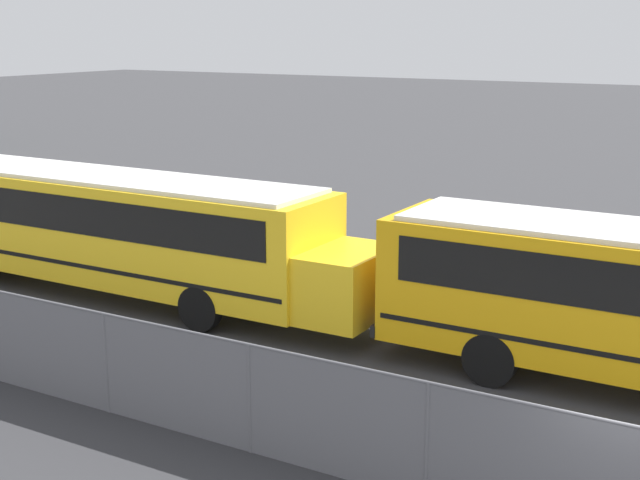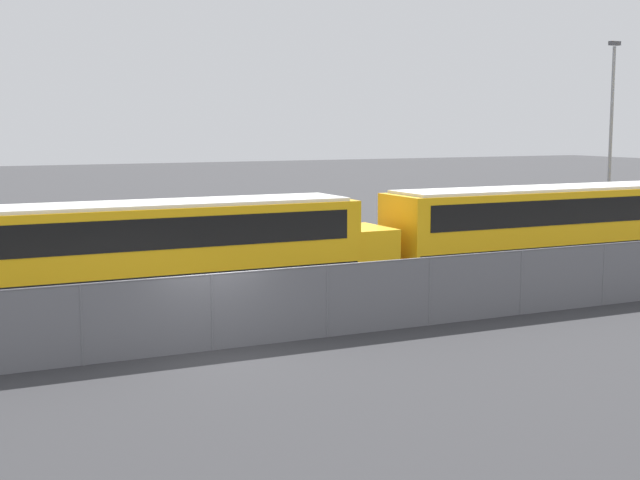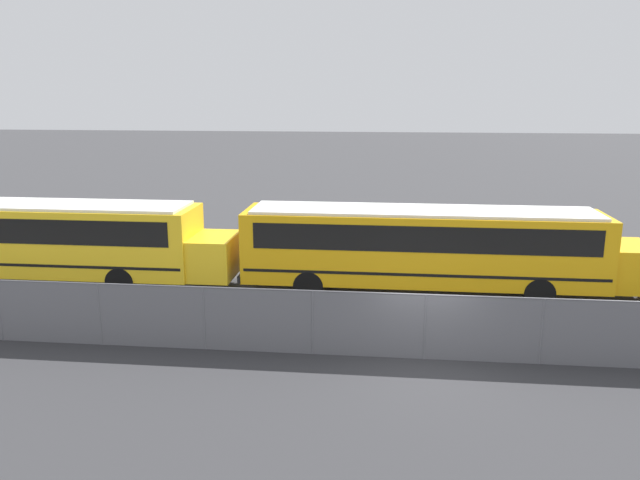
# 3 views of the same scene
# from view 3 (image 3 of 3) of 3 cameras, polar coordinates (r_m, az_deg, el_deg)

# --- Properties ---
(ground_plane) EXTENTS (200.00, 200.00, 0.00)m
(ground_plane) POSITION_cam_3_polar(r_m,az_deg,el_deg) (17.37, 9.44, -10.67)
(ground_plane) COLOR #38383A
(fence) EXTENTS (114.93, 0.07, 1.84)m
(fence) POSITION_cam_3_polar(r_m,az_deg,el_deg) (17.01, 9.56, -7.78)
(fence) COLOR #9EA0A5
(fence) RESTS_ON ground_plane
(school_bus_2) EXTENTS (14.07, 2.59, 3.07)m
(school_bus_2) POSITION_cam_3_polar(r_m,az_deg,el_deg) (25.37, -24.32, 0.37)
(school_bus_2) COLOR yellow
(school_bus_2) RESTS_ON ground_plane
(school_bus_3) EXTENTS (14.07, 2.59, 3.07)m
(school_bus_3) POSITION_cam_3_polar(r_m,az_deg,el_deg) (22.21, 10.03, -0.34)
(school_bus_3) COLOR #EDA80F
(school_bus_3) RESTS_ON ground_plane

